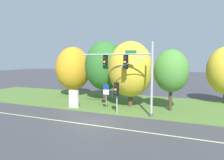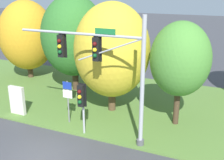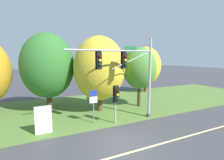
{
  "view_description": "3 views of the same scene",
  "coord_description": "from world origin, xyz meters",
  "px_view_note": "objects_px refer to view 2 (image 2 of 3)",
  "views": [
    {
      "loc": [
        8.73,
        -16.35,
        5.33
      ],
      "look_at": [
        -0.17,
        4.18,
        3.17
      ],
      "focal_mm": 35.0,
      "sensor_mm": 36.0,
      "label": 1
    },
    {
      "loc": [
        8.17,
        -9.66,
        8.06
      ],
      "look_at": [
        2.39,
        3.46,
        3.3
      ],
      "focal_mm": 45.0,
      "sensor_mm": 36.0,
      "label": 2
    },
    {
      "loc": [
        -5.15,
        -8.95,
        5.28
      ],
      "look_at": [
        1.24,
        4.05,
        3.38
      ],
      "focal_mm": 28.0,
      "sensor_mm": 36.0,
      "label": 3
    }
  ],
  "objects_px": {
    "tree_behind_signpost": "(112,50)",
    "pedestrian_signal_near_kerb": "(82,99)",
    "traffic_signal_mast": "(105,63)",
    "info_kiosk": "(17,100)",
    "tree_mid_verge": "(180,59)",
    "tree_left_of_mast": "(74,36)",
    "route_sign_post": "(68,96)",
    "tree_nearest_road": "(27,35)"
  },
  "relations": [
    {
      "from": "tree_behind_signpost",
      "to": "pedestrian_signal_near_kerb",
      "type": "bearing_deg",
      "value": -92.23
    },
    {
      "from": "traffic_signal_mast",
      "to": "tree_behind_signpost",
      "type": "height_order",
      "value": "tree_behind_signpost"
    },
    {
      "from": "info_kiosk",
      "to": "pedestrian_signal_near_kerb",
      "type": "bearing_deg",
      "value": -7.44
    },
    {
      "from": "traffic_signal_mast",
      "to": "pedestrian_signal_near_kerb",
      "type": "height_order",
      "value": "traffic_signal_mast"
    },
    {
      "from": "tree_mid_verge",
      "to": "tree_left_of_mast",
      "type": "bearing_deg",
      "value": 162.13
    },
    {
      "from": "route_sign_post",
      "to": "tree_nearest_road",
      "type": "distance_m",
      "value": 10.69
    },
    {
      "from": "info_kiosk",
      "to": "tree_mid_verge",
      "type": "bearing_deg",
      "value": 15.94
    },
    {
      "from": "tree_behind_signpost",
      "to": "tree_mid_verge",
      "type": "bearing_deg",
      "value": -3.91
    },
    {
      "from": "pedestrian_signal_near_kerb",
      "to": "tree_left_of_mast",
      "type": "relative_size",
      "value": 0.4
    },
    {
      "from": "traffic_signal_mast",
      "to": "tree_left_of_mast",
      "type": "xyz_separation_m",
      "value": [
        -5.54,
        6.04,
        0.1
      ]
    },
    {
      "from": "traffic_signal_mast",
      "to": "tree_mid_verge",
      "type": "xyz_separation_m",
      "value": [
        3.21,
        3.22,
        -0.21
      ]
    },
    {
      "from": "tree_nearest_road",
      "to": "info_kiosk",
      "type": "relative_size",
      "value": 3.66
    },
    {
      "from": "traffic_signal_mast",
      "to": "info_kiosk",
      "type": "relative_size",
      "value": 3.87
    },
    {
      "from": "info_kiosk",
      "to": "tree_nearest_road",
      "type": "bearing_deg",
      "value": 123.62
    },
    {
      "from": "pedestrian_signal_near_kerb",
      "to": "tree_behind_signpost",
      "type": "bearing_deg",
      "value": 87.77
    },
    {
      "from": "tree_nearest_road",
      "to": "info_kiosk",
      "type": "height_order",
      "value": "tree_nearest_road"
    },
    {
      "from": "traffic_signal_mast",
      "to": "tree_left_of_mast",
      "type": "bearing_deg",
      "value": 132.53
    },
    {
      "from": "pedestrian_signal_near_kerb",
      "to": "tree_left_of_mast",
      "type": "height_order",
      "value": "tree_left_of_mast"
    },
    {
      "from": "traffic_signal_mast",
      "to": "pedestrian_signal_near_kerb",
      "type": "distance_m",
      "value": 2.47
    },
    {
      "from": "traffic_signal_mast",
      "to": "tree_nearest_road",
      "type": "bearing_deg",
      "value": 146.99
    },
    {
      "from": "tree_left_of_mast",
      "to": "tree_mid_verge",
      "type": "bearing_deg",
      "value": -17.87
    },
    {
      "from": "tree_behind_signpost",
      "to": "tree_mid_verge",
      "type": "distance_m",
      "value": 4.4
    },
    {
      "from": "pedestrian_signal_near_kerb",
      "to": "tree_mid_verge",
      "type": "height_order",
      "value": "tree_mid_verge"
    },
    {
      "from": "info_kiosk",
      "to": "tree_left_of_mast",
      "type": "bearing_deg",
      "value": 79.58
    },
    {
      "from": "traffic_signal_mast",
      "to": "tree_behind_signpost",
      "type": "bearing_deg",
      "value": 108.58
    },
    {
      "from": "tree_behind_signpost",
      "to": "tree_mid_verge",
      "type": "relative_size",
      "value": 1.15
    },
    {
      "from": "traffic_signal_mast",
      "to": "tree_left_of_mast",
      "type": "distance_m",
      "value": 8.2
    },
    {
      "from": "tree_behind_signpost",
      "to": "info_kiosk",
      "type": "bearing_deg",
      "value": -150.16
    },
    {
      "from": "tree_left_of_mast",
      "to": "tree_behind_signpost",
      "type": "height_order",
      "value": "tree_left_of_mast"
    },
    {
      "from": "pedestrian_signal_near_kerb",
      "to": "route_sign_post",
      "type": "distance_m",
      "value": 1.85
    },
    {
      "from": "pedestrian_signal_near_kerb",
      "to": "info_kiosk",
      "type": "xyz_separation_m",
      "value": [
        -5.25,
        0.68,
        -1.24
      ]
    },
    {
      "from": "tree_left_of_mast",
      "to": "tree_mid_verge",
      "type": "distance_m",
      "value": 9.2
    },
    {
      "from": "traffic_signal_mast",
      "to": "route_sign_post",
      "type": "distance_m",
      "value": 3.86
    },
    {
      "from": "tree_behind_signpost",
      "to": "route_sign_post",
      "type": "bearing_deg",
      "value": -120.63
    },
    {
      "from": "tree_nearest_road",
      "to": "tree_behind_signpost",
      "type": "distance_m",
      "value": 10.55
    },
    {
      "from": "route_sign_post",
      "to": "tree_left_of_mast",
      "type": "relative_size",
      "value": 0.36
    },
    {
      "from": "tree_behind_signpost",
      "to": "tree_mid_verge",
      "type": "xyz_separation_m",
      "value": [
        4.39,
        -0.3,
        -0.07
      ]
    },
    {
      "from": "pedestrian_signal_near_kerb",
      "to": "tree_left_of_mast",
      "type": "distance_m",
      "value": 7.88
    },
    {
      "from": "pedestrian_signal_near_kerb",
      "to": "tree_nearest_road",
      "type": "relative_size",
      "value": 0.43
    },
    {
      "from": "tree_left_of_mast",
      "to": "info_kiosk",
      "type": "bearing_deg",
      "value": -100.42
    },
    {
      "from": "pedestrian_signal_near_kerb",
      "to": "tree_nearest_road",
      "type": "distance_m",
      "value": 12.38
    },
    {
      "from": "pedestrian_signal_near_kerb",
      "to": "tree_nearest_road",
      "type": "height_order",
      "value": "tree_nearest_road"
    }
  ]
}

